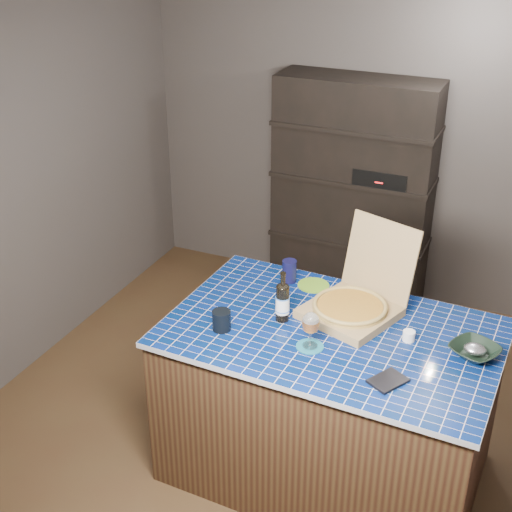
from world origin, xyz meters
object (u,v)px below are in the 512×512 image
at_px(kitchen_island, 328,402).
at_px(pizza_box, 353,304).
at_px(dvd_case, 388,381).
at_px(mead_bottle, 283,301).
at_px(bowl, 474,351).
at_px(wine_glass, 311,324).

xyz_separation_m(kitchen_island, pizza_box, (0.05, 0.19, 0.54)).
distance_m(kitchen_island, dvd_case, 0.68).
height_order(kitchen_island, mead_bottle, mead_bottle).
bearing_deg(bowl, kitchen_island, -174.72).
distance_m(pizza_box, wine_glass, 0.40).
distance_m(mead_bottle, dvd_case, 0.73).
distance_m(wine_glass, bowl, 0.82).
bearing_deg(pizza_box, kitchen_island, -84.97).
relative_size(pizza_box, bowl, 2.79).
xyz_separation_m(wine_glass, dvd_case, (0.43, -0.12, -0.13)).
bearing_deg(mead_bottle, bowl, 4.16).
height_order(wine_glass, dvd_case, wine_glass).
bearing_deg(wine_glass, dvd_case, -15.81).
height_order(mead_bottle, wine_glass, mead_bottle).
relative_size(mead_bottle, wine_glass, 1.47).
bearing_deg(pizza_box, bowl, 8.56).
bearing_deg(dvd_case, kitchen_island, 170.00).
bearing_deg(mead_bottle, wine_glass, -39.24).
distance_m(dvd_case, bowl, 0.51).
bearing_deg(wine_glass, kitchen_island, 73.62).
bearing_deg(bowl, mead_bottle, -175.84).
bearing_deg(bowl, wine_glass, -161.63).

